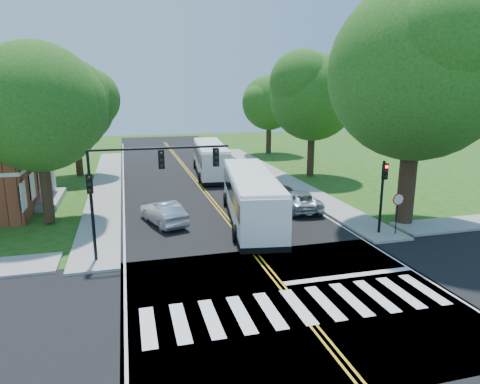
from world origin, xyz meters
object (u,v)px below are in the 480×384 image
object	(u,v)px
bus_lead	(251,196)
suv	(299,200)
hatchback	(164,213)
signal_nw	(139,176)
dark_sedan	(281,192)
bus_follow	(210,158)
signal_ne	(383,187)

from	to	relation	value
bus_lead	suv	bearing A→B (deg)	-147.15
bus_lead	hatchback	size ratio (longest dim) A/B	2.81
signal_nw	suv	bearing A→B (deg)	29.61
suv	dark_sedan	xyz separation A→B (m)	(-0.21, 3.27, -0.15)
bus_lead	bus_follow	distance (m)	16.57
bus_follow	hatchback	bearing A→B (deg)	74.07
bus_lead	hatchback	distance (m)	5.84
bus_follow	dark_sedan	size ratio (longest dim) A/B	3.22
hatchback	signal_ne	bearing A→B (deg)	138.70
signal_nw	suv	xyz separation A→B (m)	(11.50, 6.54, -3.65)
signal_nw	hatchback	xyz separation A→B (m)	(1.60, 5.60, -3.61)
signal_nw	hatchback	size ratio (longest dim) A/B	1.55
hatchback	dark_sedan	size ratio (longest dim) A/B	1.18
hatchback	suv	world-z (taller)	hatchback
signal_ne	bus_lead	distance (m)	8.32
bus_lead	bus_follow	world-z (taller)	bus_lead
signal_nw	bus_lead	xyz separation A→B (m)	(7.29, 4.69, -2.64)
signal_nw	bus_follow	distance (m)	22.80
suv	bus_follow	bearing A→B (deg)	-70.43
signal_nw	suv	size ratio (longest dim) A/B	1.39
suv	dark_sedan	world-z (taller)	suv
hatchback	signal_nw	bearing A→B (deg)	56.96
bus_follow	suv	xyz separation A→B (m)	(3.67, -14.71, -0.98)
signal_nw	dark_sedan	bearing A→B (deg)	40.95
signal_ne	bus_follow	xyz separation A→B (m)	(-6.23, 21.24, -1.26)
signal_ne	hatchback	size ratio (longest dim) A/B	0.96
signal_ne	suv	xyz separation A→B (m)	(-2.55, 6.52, -2.24)
bus_lead	hatchback	bearing A→B (deg)	0.03
hatchback	bus_follow	bearing A→B (deg)	-128.84
hatchback	suv	size ratio (longest dim) A/B	0.89
dark_sedan	signal_nw	bearing A→B (deg)	35.35
bus_lead	bus_follow	size ratio (longest dim) A/B	1.03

